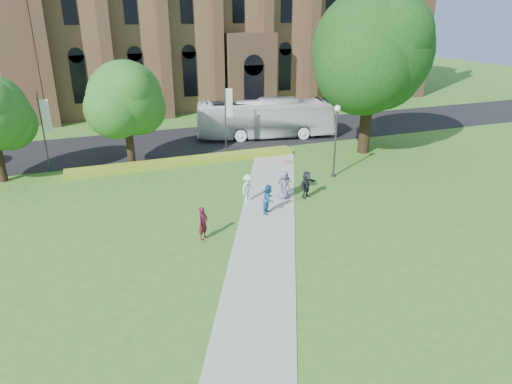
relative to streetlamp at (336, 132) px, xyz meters
name	(u,v)px	position (x,y,z in m)	size (l,w,h in m)	color
ground	(274,229)	(-7.50, -6.50, -3.30)	(160.00, 160.00, 0.00)	#376A1F
road	(191,140)	(-7.50, 13.50, -3.29)	(160.00, 10.00, 0.02)	black
footpath	(267,222)	(-7.50, -5.50, -3.28)	(3.20, 30.00, 0.04)	#B2B2A8
flower_hedge	(186,161)	(-9.50, 6.70, -3.07)	(18.00, 1.40, 0.45)	gold
streetlamp	(336,132)	(0.00, 0.00, 0.00)	(0.44, 0.44, 5.24)	#38383D
large_tree	(372,51)	(5.50, 4.50, 5.07)	(9.60, 9.60, 13.20)	#332114
street_tree_1	(125,98)	(-13.50, 8.00, 1.93)	(5.60, 5.60, 8.05)	#332114
banner_pole_0	(227,113)	(-5.39, 8.70, 0.09)	(0.70, 0.10, 6.00)	#38383D
banner_pole_1	(44,127)	(-19.39, 8.70, 0.09)	(0.70, 0.10, 6.00)	#38383D
tour_coach	(265,118)	(-0.52, 12.08, -1.46)	(3.05, 13.04, 3.63)	silver
pedestrian_0	(203,223)	(-11.45, -6.27, -2.36)	(0.66, 0.43, 1.80)	#4C111F
pedestrian_1	(269,199)	(-6.96, -4.44, -2.36)	(0.87, 0.68, 1.79)	#1C598C
pedestrian_2	(248,188)	(-7.46, -2.23, -2.37)	(1.14, 0.66, 1.76)	silver
pedestrian_3	(285,183)	(-4.86, -2.08, -2.45)	(0.95, 0.39, 1.61)	black
pedestrian_4	(284,185)	(-5.17, -2.70, -2.34)	(0.89, 0.58, 1.83)	slate
pedestrian_5	(306,184)	(-3.74, -3.02, -2.37)	(1.65, 0.53, 1.78)	#292931
parasol	(287,166)	(-4.99, -2.60, -1.11)	(0.72, 0.72, 0.64)	#C68B9B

